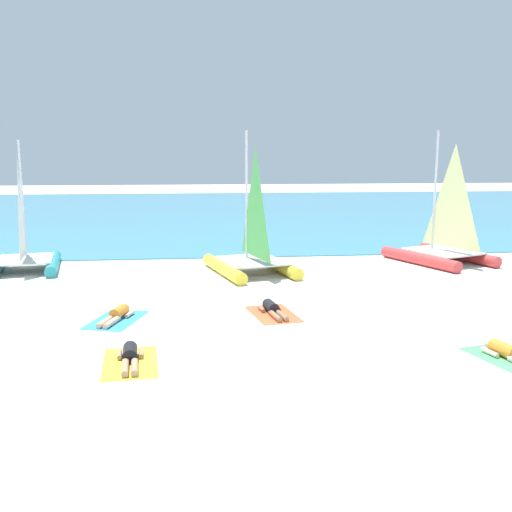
{
  "coord_description": "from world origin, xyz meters",
  "views": [
    {
      "loc": [
        -1.83,
        -11.67,
        4.21
      ],
      "look_at": [
        0.0,
        5.17,
        1.2
      ],
      "focal_mm": 40.24,
      "sensor_mm": 36.0,
      "label": 1
    }
  ],
  "objects_px": {
    "sunbather_center_right": "(272,309)",
    "towel_rightmost": "(510,359)",
    "sunbather_leftmost": "(117,314)",
    "towel_center_right": "(273,314)",
    "sunbather_center_left": "(130,356)",
    "sunbather_rightmost": "(508,353)",
    "sailboat_red": "(442,244)",
    "towel_center_left": "(130,363)",
    "sailboat_teal": "(25,252)",
    "towel_leftmost": "(116,320)",
    "sailboat_yellow": "(251,253)"
  },
  "relations": [
    {
      "from": "sailboat_red",
      "to": "towel_center_left",
      "type": "bearing_deg",
      "value": -159.75
    },
    {
      "from": "sailboat_red",
      "to": "towel_rightmost",
      "type": "height_order",
      "value": "sailboat_red"
    },
    {
      "from": "sailboat_yellow",
      "to": "towel_center_left",
      "type": "height_order",
      "value": "sailboat_yellow"
    },
    {
      "from": "sailboat_teal",
      "to": "sailboat_yellow",
      "type": "bearing_deg",
      "value": -19.49
    },
    {
      "from": "sailboat_red",
      "to": "towel_center_left",
      "type": "relative_size",
      "value": 2.7
    },
    {
      "from": "sunbather_leftmost",
      "to": "towel_leftmost",
      "type": "bearing_deg",
      "value": -90.0
    },
    {
      "from": "towel_leftmost",
      "to": "towel_center_left",
      "type": "relative_size",
      "value": 1.0
    },
    {
      "from": "towel_center_left",
      "to": "towel_center_right",
      "type": "relative_size",
      "value": 1.0
    },
    {
      "from": "sailboat_yellow",
      "to": "sunbather_center_right",
      "type": "xyz_separation_m",
      "value": [
        0.03,
        -5.34,
        -0.62
      ]
    },
    {
      "from": "sailboat_red",
      "to": "sailboat_teal",
      "type": "xyz_separation_m",
      "value": [
        -15.8,
        0.17,
        -0.06
      ]
    },
    {
      "from": "sailboat_red",
      "to": "towel_leftmost",
      "type": "xyz_separation_m",
      "value": [
        -11.67,
        -6.69,
        -0.76
      ]
    },
    {
      "from": "sunbather_center_right",
      "to": "towel_rightmost",
      "type": "xyz_separation_m",
      "value": [
        4.44,
        -4.01,
        -0.13
      ]
    },
    {
      "from": "towel_center_right",
      "to": "sunbather_center_right",
      "type": "bearing_deg",
      "value": 100.18
    },
    {
      "from": "towel_leftmost",
      "to": "sunbather_rightmost",
      "type": "distance_m",
      "value": 9.32
    },
    {
      "from": "towel_leftmost",
      "to": "sunbather_center_left",
      "type": "bearing_deg",
      "value": -77.59
    },
    {
      "from": "towel_leftmost",
      "to": "towel_center_left",
      "type": "distance_m",
      "value": 3.25
    },
    {
      "from": "towel_leftmost",
      "to": "sunbather_rightmost",
      "type": "height_order",
      "value": "sunbather_rightmost"
    },
    {
      "from": "sunbather_leftmost",
      "to": "towel_center_right",
      "type": "height_order",
      "value": "sunbather_leftmost"
    },
    {
      "from": "towel_rightmost",
      "to": "sunbather_rightmost",
      "type": "relative_size",
      "value": 1.22
    },
    {
      "from": "sunbather_center_left",
      "to": "sunbather_center_right",
      "type": "relative_size",
      "value": 1.0
    },
    {
      "from": "sunbather_center_right",
      "to": "sunbather_rightmost",
      "type": "height_order",
      "value": "same"
    },
    {
      "from": "sunbather_center_right",
      "to": "towel_center_left",
      "type": "bearing_deg",
      "value": -145.57
    },
    {
      "from": "sunbather_leftmost",
      "to": "towel_center_left",
      "type": "bearing_deg",
      "value": -61.52
    },
    {
      "from": "sunbather_rightmost",
      "to": "sunbather_center_left",
      "type": "bearing_deg",
      "value": 160.81
    },
    {
      "from": "sunbather_rightmost",
      "to": "towel_center_left",
      "type": "bearing_deg",
      "value": 161.29
    },
    {
      "from": "towel_leftmost",
      "to": "sunbather_leftmost",
      "type": "distance_m",
      "value": 0.14
    },
    {
      "from": "sailboat_red",
      "to": "sunbather_center_left",
      "type": "bearing_deg",
      "value": -159.96
    },
    {
      "from": "towel_center_left",
      "to": "sunbather_leftmost",
      "type": "bearing_deg",
      "value": 101.7
    },
    {
      "from": "sunbather_center_left",
      "to": "towel_rightmost",
      "type": "relative_size",
      "value": 0.83
    },
    {
      "from": "towel_center_right",
      "to": "towel_leftmost",
      "type": "bearing_deg",
      "value": -178.52
    },
    {
      "from": "sunbather_leftmost",
      "to": "sailboat_teal",
      "type": "bearing_deg",
      "value": 138.21
    },
    {
      "from": "sailboat_yellow",
      "to": "towel_rightmost",
      "type": "height_order",
      "value": "sailboat_yellow"
    },
    {
      "from": "sunbather_center_left",
      "to": "towel_leftmost",
      "type": "bearing_deg",
      "value": 97.08
    },
    {
      "from": "towel_leftmost",
      "to": "sailboat_yellow",
      "type": "bearing_deg",
      "value": 53.63
    },
    {
      "from": "towel_center_left",
      "to": "sunbather_rightmost",
      "type": "distance_m",
      "value": 7.85
    },
    {
      "from": "sunbather_center_right",
      "to": "towel_rightmost",
      "type": "relative_size",
      "value": 0.82
    },
    {
      "from": "sunbather_leftmost",
      "to": "sunbather_center_right",
      "type": "height_order",
      "value": "same"
    },
    {
      "from": "sunbather_center_left",
      "to": "sunbather_rightmost",
      "type": "height_order",
      "value": "same"
    },
    {
      "from": "sailboat_red",
      "to": "towel_rightmost",
      "type": "xyz_separation_m",
      "value": [
        -3.13,
        -10.53,
        -0.76
      ]
    },
    {
      "from": "sailboat_red",
      "to": "sunbather_leftmost",
      "type": "distance_m",
      "value": 13.41
    },
    {
      "from": "sailboat_red",
      "to": "sunbather_center_left",
      "type": "distance_m",
      "value": 14.73
    },
    {
      "from": "towel_center_right",
      "to": "sailboat_teal",
      "type": "bearing_deg",
      "value": 140.65
    },
    {
      "from": "towel_center_right",
      "to": "towel_rightmost",
      "type": "height_order",
      "value": "same"
    },
    {
      "from": "sailboat_teal",
      "to": "towel_center_right",
      "type": "height_order",
      "value": "sailboat_teal"
    },
    {
      "from": "towel_leftmost",
      "to": "towel_center_left",
      "type": "height_order",
      "value": "same"
    },
    {
      "from": "sailboat_yellow",
      "to": "sunbather_center_right",
      "type": "height_order",
      "value": "sailboat_yellow"
    },
    {
      "from": "sunbather_leftmost",
      "to": "towel_rightmost",
      "type": "distance_m",
      "value": 9.37
    },
    {
      "from": "towel_center_left",
      "to": "sunbather_center_left",
      "type": "height_order",
      "value": "sunbather_center_left"
    },
    {
      "from": "sailboat_teal",
      "to": "towel_center_right",
      "type": "xyz_separation_m",
      "value": [
        8.23,
        -6.75,
        -0.7
      ]
    },
    {
      "from": "towel_center_left",
      "to": "sunbather_center_right",
      "type": "distance_m",
      "value": 4.77
    }
  ]
}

